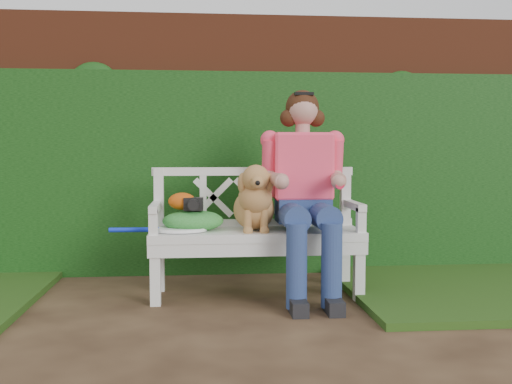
{
  "coord_description": "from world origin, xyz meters",
  "views": [
    {
      "loc": [
        0.04,
        -3.4,
        1.05
      ],
      "look_at": [
        0.43,
        0.83,
        0.75
      ],
      "focal_mm": 42.0,
      "sensor_mm": 36.0,
      "label": 1
    }
  ],
  "objects": [
    {
      "name": "green_bag",
      "position": [
        -0.02,
        0.83,
        0.55
      ],
      "size": [
        0.5,
        0.42,
        0.15
      ],
      "primitive_type": null,
      "rotation": [
        0.0,
        0.0,
        0.24
      ],
      "color": "green",
      "rests_on": "garden_bench"
    },
    {
      "name": "grass_right",
      "position": [
        2.4,
        0.9,
        0.03
      ],
      "size": [
        2.6,
        2.0,
        0.05
      ],
      "primitive_type": "cube",
      "color": "#244118",
      "rests_on": "ground"
    },
    {
      "name": "seated_woman",
      "position": [
        0.77,
        0.81,
        0.75
      ],
      "size": [
        0.66,
        0.86,
        1.49
      ],
      "primitive_type": null,
      "rotation": [
        0.0,
        0.0,
        0.03
      ],
      "color": "#E8444A",
      "rests_on": "ground"
    },
    {
      "name": "ivy_hedge",
      "position": [
        0.0,
        1.68,
        0.85
      ],
      "size": [
        10.0,
        0.18,
        1.7
      ],
      "primitive_type": "cube",
      "color": "#245A1B",
      "rests_on": "ground"
    },
    {
      "name": "tennis_racket",
      "position": [
        -0.14,
        0.78,
        0.5
      ],
      "size": [
        0.77,
        0.56,
        0.03
      ],
      "primitive_type": null,
      "rotation": [
        0.0,
        0.0,
        -0.42
      ],
      "color": "white",
      "rests_on": "garden_bench"
    },
    {
      "name": "ground",
      "position": [
        0.0,
        0.0,
        0.0
      ],
      "size": [
        60.0,
        60.0,
        0.0
      ],
      "primitive_type": "plane",
      "color": "#2F1E14"
    },
    {
      "name": "garden_bench",
      "position": [
        0.43,
        0.83,
        0.24
      ],
      "size": [
        1.63,
        0.76,
        0.48
      ],
      "primitive_type": null,
      "rotation": [
        0.0,
        0.0,
        0.11
      ],
      "color": "white",
      "rests_on": "ground"
    },
    {
      "name": "brick_wall",
      "position": [
        0.0,
        1.9,
        1.1
      ],
      "size": [
        10.0,
        0.3,
        2.2
      ],
      "primitive_type": "cube",
      "color": "brown",
      "rests_on": "ground"
    },
    {
      "name": "camera_item",
      "position": [
        -0.01,
        0.8,
        0.67
      ],
      "size": [
        0.14,
        0.11,
        0.09
      ],
      "primitive_type": "cube",
      "rotation": [
        0.0,
        0.0,
        -0.04
      ],
      "color": "black",
      "rests_on": "green_bag"
    },
    {
      "name": "dog",
      "position": [
        0.42,
        0.79,
        0.72
      ],
      "size": [
        0.46,
        0.52,
        0.47
      ],
      "primitive_type": null,
      "rotation": [
        0.0,
        0.0,
        -0.41
      ],
      "color": "brown",
      "rests_on": "garden_bench"
    },
    {
      "name": "baseball_glove",
      "position": [
        -0.09,
        0.84,
        0.69
      ],
      "size": [
        0.23,
        0.2,
        0.12
      ],
      "primitive_type": "ellipsoid",
      "rotation": [
        0.0,
        0.0,
        -0.38
      ],
      "color": "#BE490C",
      "rests_on": "green_bag"
    }
  ]
}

